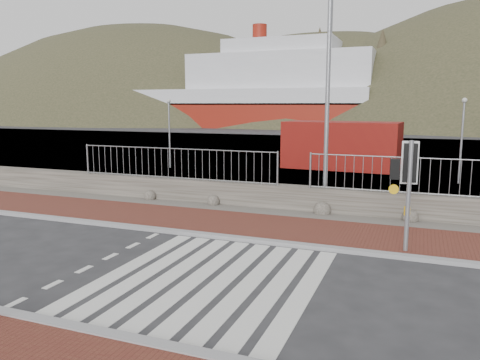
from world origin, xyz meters
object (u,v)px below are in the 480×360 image
at_px(ferry, 245,95).
at_px(traffic_signal_far, 408,172).
at_px(streetlight, 333,70).
at_px(shipping_container, 341,145).

bearing_deg(ferry, traffic_signal_far, -66.09).
relative_size(ferry, traffic_signal_far, 17.11).
height_order(traffic_signal_far, streetlight, streetlight).
bearing_deg(streetlight, traffic_signal_far, -78.70).
distance_m(ferry, shipping_container, 54.52).
relative_size(streetlight, shipping_container, 1.33).
bearing_deg(shipping_container, streetlight, -78.81).
bearing_deg(shipping_container, ferry, 120.99).
xyz_separation_m(traffic_signal_far, shipping_container, (-4.16, 15.84, -0.72)).
xyz_separation_m(traffic_signal_far, streetlight, (-2.82, 4.68, 2.91)).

